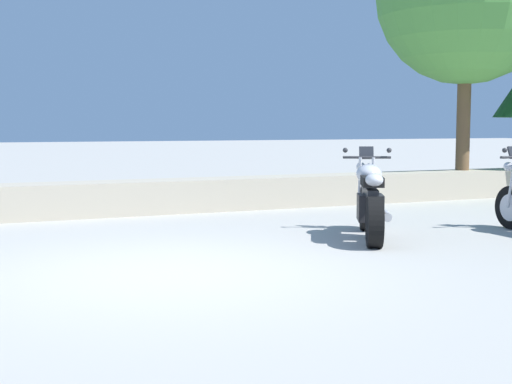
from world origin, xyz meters
The scene contains 3 objects.
ground_plane centered at (0.00, 0.00, 0.00)m, with size 120.00×120.00×0.00m, color #A3A099.
stone_wall centered at (0.00, 4.80, 0.28)m, with size 36.00×0.80×0.55m, color #A89E89.
motorcycle_silver_centre centered at (3.06, 1.04, 0.49)m, with size 1.17×1.89×1.18m.
Camera 1 is at (-1.96, -6.75, 1.46)m, focal length 49.45 mm.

